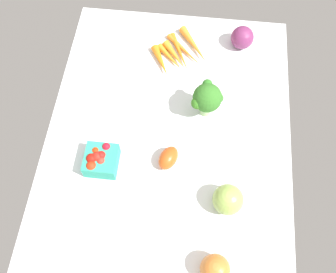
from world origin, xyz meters
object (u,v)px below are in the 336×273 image
object	(u,v)px
red_onion_center	(242,38)
berry_basket	(100,160)
carrot_bunch	(179,53)
heirloom_tomato_orange	(215,269)
roma_tomato	(168,158)
broccoli_head	(207,98)
heirloom_tomato_green	(228,200)

from	to	relation	value
red_onion_center	berry_basket	bearing A→B (deg)	141.37
carrot_bunch	berry_basket	world-z (taller)	berry_basket
heirloom_tomato_orange	roma_tomato	size ratio (longest dim) A/B	1.01
roma_tomato	berry_basket	bearing A→B (deg)	121.39
carrot_bunch	roma_tomato	size ratio (longest dim) A/B	2.87
broccoli_head	red_onion_center	world-z (taller)	broccoli_head
carrot_bunch	red_onion_center	world-z (taller)	red_onion_center
broccoli_head	berry_basket	bearing A→B (deg)	125.93
heirloom_tomato_orange	berry_basket	world-z (taller)	heirloom_tomato_orange
roma_tomato	red_onion_center	xyz separation A→B (cm)	(47.53, -20.65, 1.40)
carrot_bunch	broccoli_head	bearing A→B (deg)	-154.57
broccoli_head	berry_basket	xyz separation A→B (cm)	(-21.45, 29.61, -5.19)
roma_tomato	berry_basket	xyz separation A→B (cm)	(-3.08, 19.80, 0.65)
red_onion_center	roma_tomato	bearing A→B (deg)	156.52
heirloom_tomato_orange	berry_basket	distance (cm)	44.38
heirloom_tomato_green	berry_basket	xyz separation A→B (cm)	(8.40, 37.66, -1.13)
berry_basket	broccoli_head	bearing A→B (deg)	-54.07
heirloom_tomato_orange	heirloom_tomato_green	xyz separation A→B (cm)	(18.71, -2.53, 0.42)
heirloom_tomato_orange	berry_basket	xyz separation A→B (cm)	(27.11, 35.12, -0.71)
heirloom_tomato_green	carrot_bunch	bearing A→B (deg)	19.68
heirloom_tomato_orange	roma_tomato	bearing A→B (deg)	26.91
berry_basket	red_onion_center	bearing A→B (deg)	-38.63
heirloom_tomato_orange	berry_basket	bearing A→B (deg)	52.33
carrot_bunch	roma_tomato	bearing A→B (deg)	-178.90
broccoli_head	red_onion_center	xyz separation A→B (cm)	(29.16, -10.84, -4.44)
red_onion_center	berry_basket	world-z (taller)	red_onion_center
broccoli_head	heirloom_tomato_green	world-z (taller)	broccoli_head
carrot_bunch	roma_tomato	xyz separation A→B (cm)	(-40.65, -0.78, 1.29)
carrot_bunch	berry_basket	bearing A→B (deg)	156.50
roma_tomato	heirloom_tomato_green	size ratio (longest dim) A/B	0.90
carrot_bunch	red_onion_center	xyz separation A→B (cm)	(6.88, -21.43, 2.70)
heirloom_tomato_orange	heirloom_tomato_green	distance (cm)	18.89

